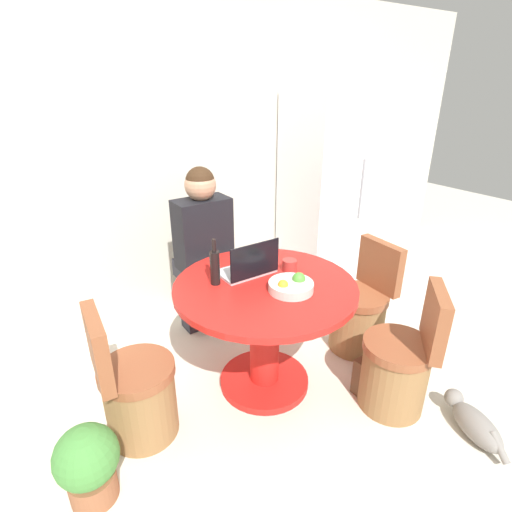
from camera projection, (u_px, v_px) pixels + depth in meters
ground_plane at (304, 405)px, 2.55m from camera, size 12.00×12.00×0.00m
wall_back at (180, 160)px, 3.26m from camera, size 7.00×0.06×2.60m
refrigerator at (322, 194)px, 3.80m from camera, size 0.60×0.65×1.81m
dining_table at (265, 319)px, 2.53m from camera, size 1.12×1.12×0.77m
chair_right_side at (360, 314)px, 3.01m from camera, size 0.43×0.42×0.84m
chair_near_right_corner at (398, 368)px, 2.45m from camera, size 0.49×0.49×0.84m
chair_left_side at (136, 394)px, 2.25m from camera, size 0.43×0.42×0.84m
person_seated at (201, 246)px, 3.01m from camera, size 0.40×0.37×1.36m
laptop at (249, 267)px, 2.53m from camera, size 0.35×0.23×0.24m
fruit_bowl at (291, 286)px, 2.34m from camera, size 0.27×0.27×0.10m
coffee_cup at (289, 265)px, 2.58m from camera, size 0.09×0.09×0.08m
bottle at (215, 267)px, 2.39m from camera, size 0.06×0.06×0.29m
cat at (474, 423)px, 2.32m from camera, size 0.27×0.48×0.16m
potted_plant at (88, 463)px, 1.90m from camera, size 0.31×0.31×0.43m
handbag at (375, 373)px, 2.64m from camera, size 0.30×0.14×0.26m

